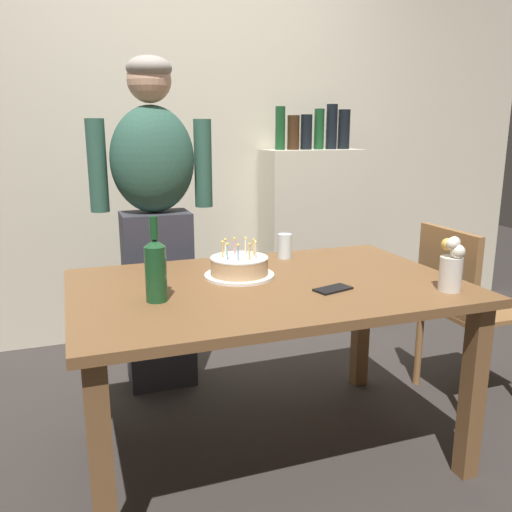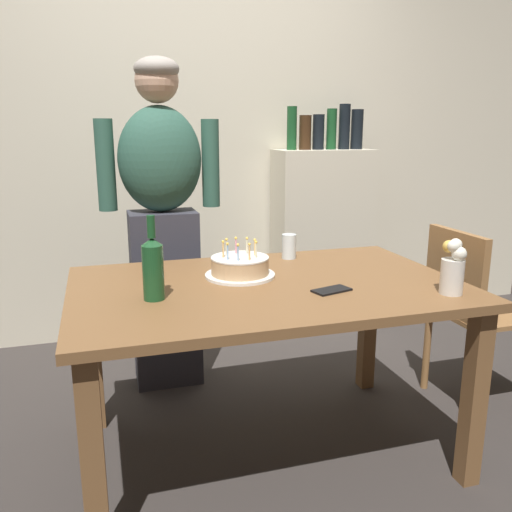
{
  "view_description": "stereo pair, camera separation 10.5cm",
  "coord_description": "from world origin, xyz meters",
  "px_view_note": "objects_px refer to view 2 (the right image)",
  "views": [
    {
      "loc": [
        -0.71,
        -1.86,
        1.33
      ],
      "look_at": [
        -0.03,
        0.05,
        0.84
      ],
      "focal_mm": 37.18,
      "sensor_mm": 36.0,
      "label": 1
    },
    {
      "loc": [
        -0.61,
        -1.89,
        1.33
      ],
      "look_at": [
        -0.03,
        0.05,
        0.84
      ],
      "focal_mm": 37.18,
      "sensor_mm": 36.0,
      "label": 2
    }
  ],
  "objects_px": {
    "wine_bottle": "(153,267)",
    "cell_phone": "(332,290)",
    "flower_vase": "(453,268)",
    "water_glass_near": "(289,246)",
    "person_man_bearded": "(163,221)",
    "birthday_cake": "(240,267)",
    "dining_chair": "(470,303)"
  },
  "relations": [
    {
      "from": "person_man_bearded",
      "to": "dining_chair",
      "type": "xyz_separation_m",
      "value": [
        1.36,
        -0.67,
        -0.36
      ]
    },
    {
      "from": "flower_vase",
      "to": "person_man_bearded",
      "type": "distance_m",
      "value": 1.43
    },
    {
      "from": "birthday_cake",
      "to": "dining_chair",
      "type": "relative_size",
      "value": 0.33
    },
    {
      "from": "flower_vase",
      "to": "dining_chair",
      "type": "bearing_deg",
      "value": 44.07
    },
    {
      "from": "birthday_cake",
      "to": "person_man_bearded",
      "type": "relative_size",
      "value": 0.17
    },
    {
      "from": "water_glass_near",
      "to": "birthday_cake",
      "type": "bearing_deg",
      "value": -141.44
    },
    {
      "from": "birthday_cake",
      "to": "water_glass_near",
      "type": "distance_m",
      "value": 0.38
    },
    {
      "from": "wine_bottle",
      "to": "flower_vase",
      "type": "bearing_deg",
      "value": -13.27
    },
    {
      "from": "wine_bottle",
      "to": "cell_phone",
      "type": "height_order",
      "value": "wine_bottle"
    },
    {
      "from": "birthday_cake",
      "to": "person_man_bearded",
      "type": "xyz_separation_m",
      "value": [
        -0.23,
        0.66,
        0.09
      ]
    },
    {
      "from": "water_glass_near",
      "to": "person_man_bearded",
      "type": "bearing_deg",
      "value": 141.16
    },
    {
      "from": "birthday_cake",
      "to": "wine_bottle",
      "type": "xyz_separation_m",
      "value": [
        -0.37,
        -0.2,
        0.08
      ]
    },
    {
      "from": "flower_vase",
      "to": "cell_phone",
      "type": "bearing_deg",
      "value": 159.28
    },
    {
      "from": "cell_phone",
      "to": "person_man_bearded",
      "type": "distance_m",
      "value": 1.09
    },
    {
      "from": "wine_bottle",
      "to": "person_man_bearded",
      "type": "distance_m",
      "value": 0.87
    },
    {
      "from": "cell_phone",
      "to": "dining_chair",
      "type": "height_order",
      "value": "dining_chair"
    },
    {
      "from": "water_glass_near",
      "to": "dining_chair",
      "type": "xyz_separation_m",
      "value": [
        0.83,
        -0.24,
        -0.28
      ]
    },
    {
      "from": "birthday_cake",
      "to": "flower_vase",
      "type": "xyz_separation_m",
      "value": [
        0.68,
        -0.44,
        0.06
      ]
    },
    {
      "from": "birthday_cake",
      "to": "dining_chair",
      "type": "distance_m",
      "value": 1.16
    },
    {
      "from": "wine_bottle",
      "to": "flower_vase",
      "type": "height_order",
      "value": "wine_bottle"
    },
    {
      "from": "flower_vase",
      "to": "water_glass_near",
      "type": "bearing_deg",
      "value": 119.03
    },
    {
      "from": "birthday_cake",
      "to": "wine_bottle",
      "type": "distance_m",
      "value": 0.42
    },
    {
      "from": "cell_phone",
      "to": "flower_vase",
      "type": "distance_m",
      "value": 0.44
    },
    {
      "from": "wine_bottle",
      "to": "dining_chair",
      "type": "xyz_separation_m",
      "value": [
        1.5,
        0.19,
        -0.34
      ]
    },
    {
      "from": "person_man_bearded",
      "to": "dining_chair",
      "type": "relative_size",
      "value": 1.9
    },
    {
      "from": "birthday_cake",
      "to": "dining_chair",
      "type": "height_order",
      "value": "birthday_cake"
    },
    {
      "from": "water_glass_near",
      "to": "person_man_bearded",
      "type": "distance_m",
      "value": 0.68
    },
    {
      "from": "dining_chair",
      "to": "cell_phone",
      "type": "bearing_deg",
      "value": 108.5
    },
    {
      "from": "water_glass_near",
      "to": "person_man_bearded",
      "type": "relative_size",
      "value": 0.07
    },
    {
      "from": "wine_bottle",
      "to": "water_glass_near",
      "type": "bearing_deg",
      "value": 33.22
    },
    {
      "from": "person_man_bearded",
      "to": "cell_phone",
      "type": "bearing_deg",
      "value": 117.73
    },
    {
      "from": "dining_chair",
      "to": "water_glass_near",
      "type": "bearing_deg",
      "value": 73.82
    }
  ]
}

